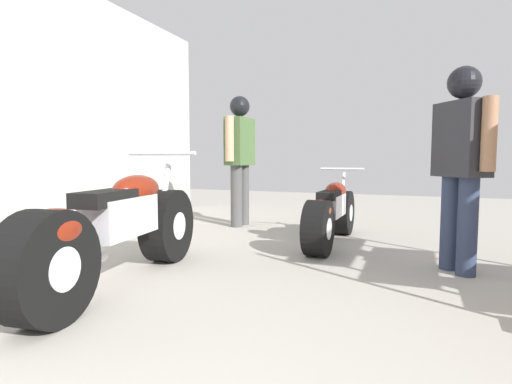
{
  "coord_description": "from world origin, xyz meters",
  "views": [
    {
      "loc": [
        0.96,
        0.04,
        0.9
      ],
      "look_at": [
        -0.35,
        3.35,
        0.61
      ],
      "focal_mm": 28.22,
      "sensor_mm": 36.0,
      "label": 1
    }
  ],
  "objects_px": {
    "motorcycle_black_naked": "(331,214)",
    "mechanic_in_blue": "(240,149)",
    "motorcycle_maroon_cruiser": "(118,231)",
    "mechanic_with_helmet": "(462,151)"
  },
  "relations": [
    {
      "from": "mechanic_in_blue",
      "to": "motorcycle_maroon_cruiser",
      "type": "bearing_deg",
      "value": -84.18
    },
    {
      "from": "motorcycle_maroon_cruiser",
      "to": "mechanic_in_blue",
      "type": "bearing_deg",
      "value": 95.82
    },
    {
      "from": "motorcycle_maroon_cruiser",
      "to": "mechanic_in_blue",
      "type": "xyz_separation_m",
      "value": [
        -0.28,
        2.74,
        0.64
      ]
    },
    {
      "from": "mechanic_with_helmet",
      "to": "motorcycle_maroon_cruiser",
      "type": "bearing_deg",
      "value": -150.15
    },
    {
      "from": "mechanic_with_helmet",
      "to": "motorcycle_black_naked",
      "type": "bearing_deg",
      "value": 149.12
    },
    {
      "from": "motorcycle_black_naked",
      "to": "mechanic_in_blue",
      "type": "height_order",
      "value": "mechanic_in_blue"
    },
    {
      "from": "motorcycle_black_naked",
      "to": "mechanic_in_blue",
      "type": "xyz_separation_m",
      "value": [
        -1.39,
        0.76,
        0.72
      ]
    },
    {
      "from": "mechanic_in_blue",
      "to": "mechanic_with_helmet",
      "type": "height_order",
      "value": "mechanic_in_blue"
    },
    {
      "from": "motorcycle_black_naked",
      "to": "mechanic_in_blue",
      "type": "relative_size",
      "value": 0.99
    },
    {
      "from": "motorcycle_maroon_cruiser",
      "to": "motorcycle_black_naked",
      "type": "relative_size",
      "value": 1.21
    }
  ]
}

